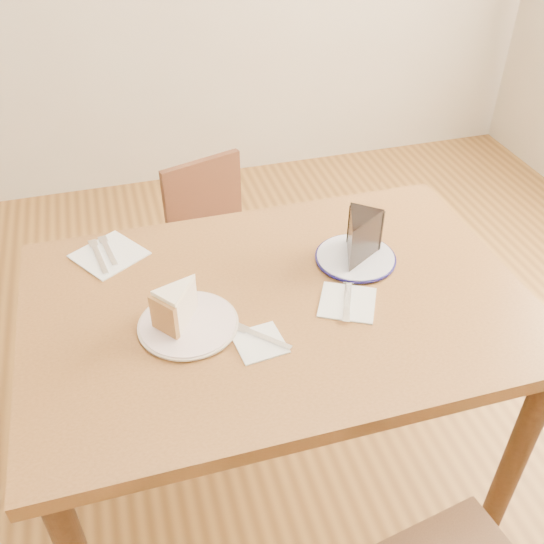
{
  "coord_description": "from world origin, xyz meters",
  "views": [
    {
      "loc": [
        -0.32,
        -1.06,
        1.7
      ],
      "look_at": [
        -0.0,
        0.04,
        0.8
      ],
      "focal_mm": 40.0,
      "sensor_mm": 36.0,
      "label": 1
    }
  ],
  "objects": [
    {
      "name": "ground",
      "position": [
        0.0,
        0.0,
        0.0
      ],
      "size": [
        4.0,
        4.0,
        0.0
      ],
      "primitive_type": "plane",
      "color": "#533516",
      "rests_on": "ground"
    },
    {
      "name": "table",
      "position": [
        0.0,
        0.0,
        0.65
      ],
      "size": [
        1.2,
        0.8,
        0.75
      ],
      "color": "#4E2F15",
      "rests_on": "ground"
    },
    {
      "name": "chair_far",
      "position": [
        -0.01,
        0.7,
        0.4
      ],
      "size": [
        0.44,
        0.44,
        0.72
      ],
      "rotation": [
        0.0,
        0.0,
        3.45
      ],
      "color": "#33190F",
      "rests_on": "ground"
    },
    {
      "name": "plate_cream",
      "position": [
        -0.22,
        -0.04,
        0.76
      ],
      "size": [
        0.22,
        0.22,
        0.01
      ],
      "primitive_type": "cylinder",
      "color": "silver",
      "rests_on": "table"
    },
    {
      "name": "plate_navy",
      "position": [
        0.24,
        0.09,
        0.76
      ],
      "size": [
        0.2,
        0.2,
        0.01
      ],
      "primitive_type": "cylinder",
      "color": "white",
      "rests_on": "table"
    },
    {
      "name": "carrot_cake",
      "position": [
        -0.23,
        -0.02,
        0.8
      ],
      "size": [
        0.13,
        0.12,
        0.09
      ],
      "primitive_type": null,
      "rotation": [
        0.0,
        0.0,
        -0.92
      ],
      "color": "beige",
      "rests_on": "plate_cream"
    },
    {
      "name": "chocolate_cake",
      "position": [
        0.24,
        0.08,
        0.82
      ],
      "size": [
        0.15,
        0.15,
        0.11
      ],
      "primitive_type": null,
      "rotation": [
        0.0,
        0.0,
        2.46
      ],
      "color": "black",
      "rests_on": "plate_navy"
    },
    {
      "name": "napkin_cream",
      "position": [
        -0.08,
        -0.13,
        0.75
      ],
      "size": [
        0.12,
        0.12,
        0.0
      ],
      "primitive_type": "cube",
      "rotation": [
        0.0,
        0.0,
        0.11
      ],
      "color": "white",
      "rests_on": "table"
    },
    {
      "name": "napkin_navy",
      "position": [
        0.16,
        -0.06,
        0.75
      ],
      "size": [
        0.17,
        0.17,
        0.0
      ],
      "primitive_type": "cube",
      "rotation": [
        0.0,
        0.0,
        -0.48
      ],
      "color": "white",
      "rests_on": "table"
    },
    {
      "name": "napkin_spare",
      "position": [
        -0.38,
        0.29,
        0.75
      ],
      "size": [
        0.22,
        0.22,
        0.0
      ],
      "primitive_type": "cube",
      "rotation": [
        0.0,
        0.0,
        0.57
      ],
      "color": "white",
      "rests_on": "table"
    },
    {
      "name": "fork_cream",
      "position": [
        -0.07,
        -0.12,
        0.76
      ],
      "size": [
        0.11,
        0.11,
        0.0
      ],
      "primitive_type": "cube",
      "rotation": [
        0.0,
        0.0,
        0.77
      ],
      "color": "white",
      "rests_on": "napkin_cream"
    },
    {
      "name": "knife_navy",
      "position": [
        0.16,
        -0.05,
        0.76
      ],
      "size": [
        0.08,
        0.16,
        0.0
      ],
      "primitive_type": "cube",
      "rotation": [
        0.0,
        0.0,
        -0.42
      ],
      "color": "silver",
      "rests_on": "napkin_navy"
    },
    {
      "name": "fork_spare",
      "position": [
        -0.38,
        0.3,
        0.76
      ],
      "size": [
        0.04,
        0.14,
        0.0
      ],
      "primitive_type": "cube",
      "rotation": [
        0.0,
        0.0,
        0.18
      ],
      "color": "silver",
      "rests_on": "napkin_spare"
    },
    {
      "name": "knife_spare",
      "position": [
        -0.4,
        0.28,
        0.76
      ],
      "size": [
        0.04,
        0.16,
        0.0
      ],
      "primitive_type": "cube",
      "rotation": [
        0.0,
        0.0,
        0.17
      ],
      "color": "silver",
      "rests_on": "napkin_spare"
    }
  ]
}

